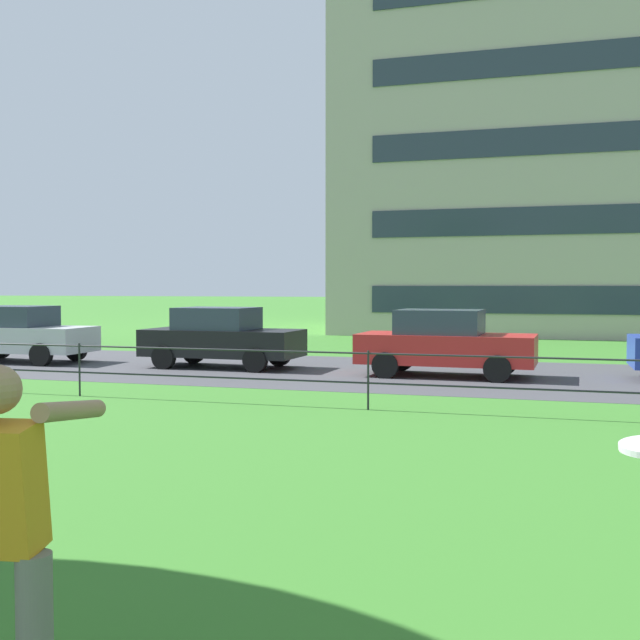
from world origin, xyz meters
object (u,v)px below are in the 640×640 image
object	(u,v)px
car_black_far_right	(221,337)
car_red_left	(445,343)
person_thrower	(0,543)
car_silver_center	(18,334)
apartment_building_background	(637,121)

from	to	relation	value
car_black_far_right	car_red_left	size ratio (longest dim) A/B	1.00
person_thrower	car_black_far_right	size ratio (longest dim) A/B	0.43
car_silver_center	car_red_left	world-z (taller)	same
car_red_left	apartment_building_background	size ratio (longest dim) A/B	0.16
car_silver_center	car_black_far_right	world-z (taller)	same
car_black_far_right	car_red_left	xyz separation A→B (m)	(5.73, -0.29, 0.00)
person_thrower	car_black_far_right	bearing A→B (deg)	110.82
person_thrower	car_red_left	xyz separation A→B (m)	(-0.09, 15.02, -0.16)
car_silver_center	car_red_left	xyz separation A→B (m)	(11.65, 0.01, 0.00)
car_silver_center	car_black_far_right	size ratio (longest dim) A/B	1.00
person_thrower	apartment_building_background	world-z (taller)	apartment_building_background
person_thrower	car_black_far_right	distance (m)	16.38
apartment_building_background	car_black_far_right	bearing A→B (deg)	-120.73
car_black_far_right	car_silver_center	bearing A→B (deg)	-177.10
car_red_left	apartment_building_background	bearing A→B (deg)	73.56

